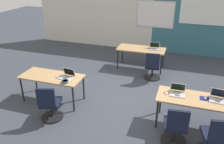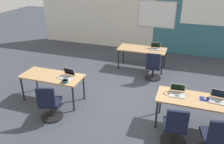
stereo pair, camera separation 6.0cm
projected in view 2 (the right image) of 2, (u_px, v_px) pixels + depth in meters
name	position (u px, v px, depth m)	size (l,w,h in m)	color
ground_plane	(123.00, 100.00, 6.31)	(24.00, 24.00, 0.00)	#383D47
back_wall_assembly	(155.00, 16.00, 9.29)	(10.00, 0.27, 2.80)	silver
desk_near_left	(52.00, 78.00, 6.02)	(1.60, 0.70, 0.72)	tan
desk_near_right	(195.00, 101.00, 5.00)	(1.60, 0.70, 0.72)	tan
desk_far_center	(142.00, 50.00, 7.91)	(1.60, 0.70, 0.72)	tan
laptop_far_right	(155.00, 48.00, 7.81)	(0.38, 0.36, 0.22)	#9E9EA3
mouse_far_right	(163.00, 50.00, 7.73)	(0.09, 0.11, 0.03)	silver
chair_far_right	(153.00, 68.00, 7.26)	(0.52, 0.55, 0.92)	black
laptop_near_right_end	(218.00, 99.00, 4.89)	(0.36, 0.33, 0.23)	#B7B7BC
mousepad_near_right_end	(205.00, 99.00, 4.95)	(0.22, 0.19, 0.00)	navy
mouse_near_right_end	(205.00, 98.00, 4.94)	(0.07, 0.11, 0.03)	#B2B2B7
chair_near_right_end	(214.00, 140.00, 4.32)	(0.52, 0.57, 0.92)	black
laptop_near_right_inner	(177.00, 92.00, 5.13)	(0.35, 0.33, 0.22)	#B7B7BC
mouse_near_right_inner	(166.00, 93.00, 5.14)	(0.06, 0.10, 0.03)	silver
chair_near_right_inner	(175.00, 129.00, 4.60)	(0.52, 0.56, 0.92)	black
laptop_near_left_inner	(67.00, 76.00, 5.88)	(0.36, 0.34, 0.23)	#B7B7BC
mouse_near_left_inner	(58.00, 77.00, 5.91)	(0.07, 0.11, 0.03)	#B2B2B7
chair_near_left_inner	(50.00, 105.00, 5.36)	(0.54, 0.60, 0.92)	black
snack_bowl	(65.00, 81.00, 5.64)	(0.18, 0.18, 0.06)	#3D6070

